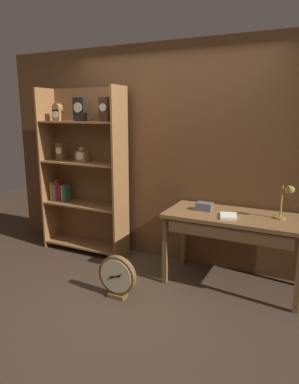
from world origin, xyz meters
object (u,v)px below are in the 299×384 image
bookshelf (83,171)px  desk_lamp (286,197)px  round_clock_large (117,277)px  workbench (234,223)px  toolbox_small (204,207)px  open_repair_manual (228,216)px

bookshelf → desk_lamp: bookshelf is taller
desk_lamp → round_clock_large: (-1.43, -0.81, -0.79)m
workbench → round_clock_large: size_ratio=3.21×
bookshelf → workbench: bookshelf is taller
toolbox_small → desk_lamp: bearing=1.2°
round_clock_large → toolbox_small: bearing=51.6°
bookshelf → workbench: (2.00, -0.16, -0.38)m
desk_lamp → round_clock_large: desk_lamp is taller
bookshelf → round_clock_large: bookshelf is taller
bookshelf → toolbox_small: bookshelf is taller
open_repair_manual → bookshelf: bearing=157.5°
toolbox_small → open_repair_manual: (0.29, -0.14, -0.03)m
desk_lamp → round_clock_large: bearing=-150.5°
desk_lamp → workbench: bearing=-172.5°
bookshelf → toolbox_small: 1.69m
desk_lamp → toolbox_small: 0.82m
workbench → round_clock_large: 1.30m
toolbox_small → open_repair_manual: 0.32m
workbench → round_clock_large: (-0.96, -0.75, -0.47)m
bookshelf → round_clock_large: size_ratio=4.81×
workbench → desk_lamp: size_ratio=3.62×
workbench → toolbox_small: 0.36m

